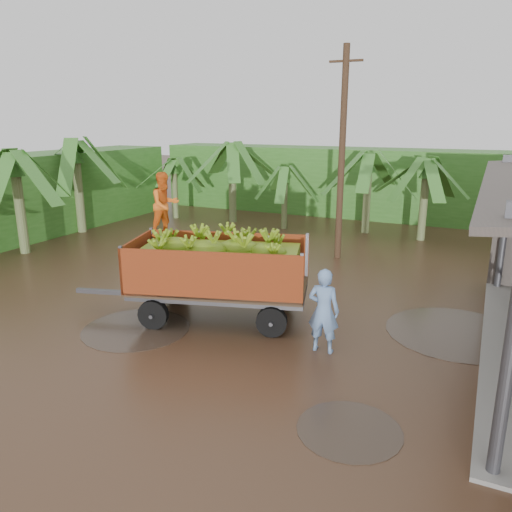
{
  "coord_description": "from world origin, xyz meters",
  "views": [
    {
      "loc": [
        4.81,
        -10.91,
        5.14
      ],
      "look_at": [
        -0.55,
        0.4,
        1.68
      ],
      "focal_mm": 35.0,
      "sensor_mm": 36.0,
      "label": 1
    }
  ],
  "objects": [
    {
      "name": "man_blue",
      "position": [
        1.71,
        -0.83,
        0.98
      ],
      "size": [
        0.73,
        0.5,
        1.97
      ],
      "primitive_type": "imported",
      "rotation": [
        0.0,
        0.0,
        3.18
      ],
      "color": "#6689BA",
      "rests_on": "ground"
    },
    {
      "name": "ground",
      "position": [
        0.0,
        0.0,
        0.0
      ],
      "size": [
        100.0,
        100.0,
        0.0
      ],
      "primitive_type": "plane",
      "color": "black",
      "rests_on": "ground"
    },
    {
      "name": "hedge_north",
      "position": [
        -2.0,
        16.0,
        1.8
      ],
      "size": [
        22.0,
        3.0,
        3.6
      ],
      "primitive_type": "cube",
      "color": "#2D661E",
      "rests_on": "ground"
    },
    {
      "name": "utility_pole",
      "position": [
        -0.25,
        7.04,
        3.87
      ],
      "size": [
        1.2,
        0.24,
        7.63
      ],
      "color": "#47301E",
      "rests_on": "ground"
    },
    {
      "name": "banana_trailer",
      "position": [
        -1.41,
        -0.11,
        1.39
      ],
      "size": [
        6.38,
        3.38,
        3.81
      ],
      "rotation": [
        0.0,
        0.0,
        0.29
      ],
      "color": "#BD421B",
      "rests_on": "ground"
    },
    {
      "name": "hedge_west",
      "position": [
        -14.0,
        4.0,
        1.8
      ],
      "size": [
        3.0,
        18.0,
        3.6
      ],
      "primitive_type": "cube",
      "color": "#2D661E",
      "rests_on": "ground"
    },
    {
      "name": "banana_plants",
      "position": [
        -5.76,
        6.63,
        1.9
      ],
      "size": [
        25.14,
        20.12,
        4.36
      ],
      "color": "#2D661E",
      "rests_on": "ground"
    }
  ]
}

